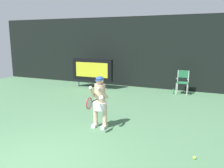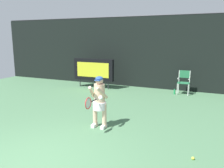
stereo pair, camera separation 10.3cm
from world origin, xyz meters
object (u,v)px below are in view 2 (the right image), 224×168
object	(u,v)px
water_bottle	(174,92)
tennis_player	(99,100)
umpire_chair	(184,81)
tennis_ball_loose	(193,158)
tennis_racket	(89,103)
scoreboard	(94,70)

from	to	relation	value
water_bottle	tennis_player	distance (m)	5.20
umpire_chair	tennis_ball_loose	xyz separation A→B (m)	(0.96, -6.06, -0.58)
tennis_player	tennis_racket	size ratio (longest dim) A/B	2.49
scoreboard	tennis_player	bearing A→B (deg)	-60.11
scoreboard	tennis_racket	world-z (taller)	scoreboard
tennis_player	tennis_ball_loose	xyz separation A→B (m)	(2.68, -0.87, -0.79)
water_bottle	tennis_player	xyz separation A→B (m)	(-1.35, -4.97, 0.70)
scoreboard	tennis_ball_loose	size ratio (longest dim) A/B	32.35
scoreboard	umpire_chair	size ratio (longest dim) A/B	2.04
umpire_chair	tennis_player	xyz separation A→B (m)	(-1.72, -5.19, 0.20)
water_bottle	umpire_chair	bearing A→B (deg)	31.26
tennis_ball_loose	umpire_chair	bearing A→B (deg)	98.99
scoreboard	tennis_ball_loose	bearing A→B (deg)	-46.10
water_bottle	tennis_player	world-z (taller)	tennis_player
tennis_racket	water_bottle	bearing A→B (deg)	58.33
umpire_chair	water_bottle	world-z (taller)	umpire_chair
tennis_player	water_bottle	bearing A→B (deg)	74.78
scoreboard	water_bottle	size ratio (longest dim) A/B	8.30
umpire_chair	tennis_racket	xyz separation A→B (m)	(-1.69, -5.86, 0.29)
tennis_player	tennis_racket	world-z (taller)	tennis_player
umpire_chair	water_bottle	bearing A→B (deg)	-148.74
scoreboard	tennis_racket	distance (m)	6.08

